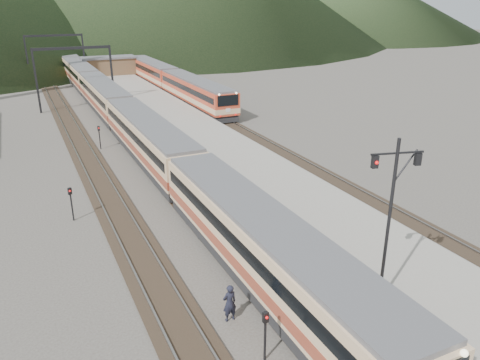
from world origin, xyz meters
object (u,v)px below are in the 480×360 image
main_train (104,95)px  worker (230,303)px  second_train (171,80)px  signal_mast (390,209)px

main_train → worker: main_train is taller
main_train → second_train: bearing=35.4°
signal_mast → second_train: bearing=81.5°
main_train → signal_mast: signal_mast is taller
main_train → signal_mast: size_ratio=14.31×
main_train → second_train: (11.50, 8.18, -0.02)m
main_train → second_train: 14.11m
main_train → signal_mast: bearing=-86.3°
main_train → signal_mast: (3.09, -47.89, 3.40)m
main_train → worker: size_ratio=59.19×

